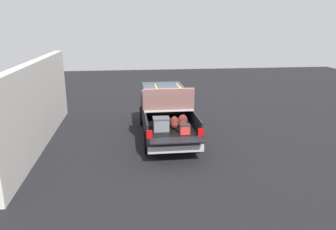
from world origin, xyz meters
name	(u,v)px	position (x,y,z in m)	size (l,w,h in m)	color
ground_plane	(166,136)	(0.00, 0.00, 0.00)	(40.00, 40.00, 0.00)	black
pickup_truck	(165,111)	(0.37, 0.00, 0.99)	(6.05, 2.06, 2.23)	black
building_facade	(38,104)	(-0.37, 4.97, 1.63)	(9.29, 0.36, 3.26)	silver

